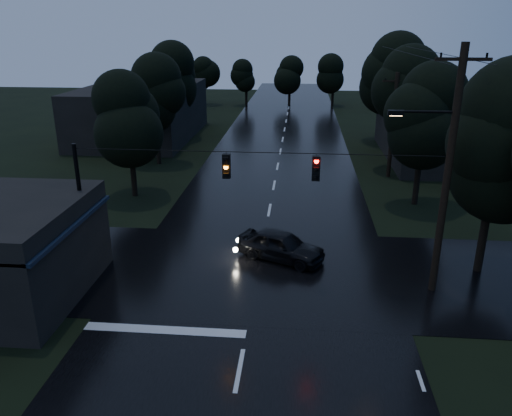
# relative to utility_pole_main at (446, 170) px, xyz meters

# --- Properties ---
(main_road) EXTENTS (12.00, 120.00, 0.02)m
(main_road) POSITION_rel_utility_pole_main_xyz_m (-7.41, 19.00, -5.26)
(main_road) COLOR black
(main_road) RESTS_ON ground
(cross_street) EXTENTS (60.00, 9.00, 0.02)m
(cross_street) POSITION_rel_utility_pole_main_xyz_m (-7.41, 1.00, -5.26)
(cross_street) COLOR black
(cross_street) RESTS_ON ground
(building_far_right) EXTENTS (10.00, 14.00, 4.40)m
(building_far_right) POSITION_rel_utility_pole_main_xyz_m (6.59, 23.00, -3.06)
(building_far_right) COLOR black
(building_far_right) RESTS_ON ground
(building_far_left) EXTENTS (10.00, 16.00, 5.00)m
(building_far_left) POSITION_rel_utility_pole_main_xyz_m (-21.41, 29.00, -2.76)
(building_far_left) COLOR black
(building_far_left) RESTS_ON ground
(utility_pole_main) EXTENTS (3.50, 0.30, 10.00)m
(utility_pole_main) POSITION_rel_utility_pole_main_xyz_m (0.00, 0.00, 0.00)
(utility_pole_main) COLOR black
(utility_pole_main) RESTS_ON ground
(utility_pole_far) EXTENTS (2.00, 0.30, 7.50)m
(utility_pole_far) POSITION_rel_utility_pole_main_xyz_m (0.89, 17.00, -1.38)
(utility_pole_far) COLOR black
(utility_pole_far) RESTS_ON ground
(anchor_pole_left) EXTENTS (0.18, 0.18, 6.00)m
(anchor_pole_left) POSITION_rel_utility_pole_main_xyz_m (-14.91, 0.00, -2.26)
(anchor_pole_left) COLOR black
(anchor_pole_left) RESTS_ON ground
(span_signals) EXTENTS (15.00, 0.37, 1.12)m
(span_signals) POSITION_rel_utility_pole_main_xyz_m (-6.85, -0.01, -0.01)
(span_signals) COLOR black
(span_signals) RESTS_ON ground
(tree_corner_near) EXTENTS (4.48, 4.48, 9.44)m
(tree_corner_near) POSITION_rel_utility_pole_main_xyz_m (2.59, 2.00, 0.74)
(tree_corner_near) COLOR black
(tree_corner_near) RESTS_ON ground
(tree_left_a) EXTENTS (3.92, 3.92, 8.26)m
(tree_left_a) POSITION_rel_utility_pole_main_xyz_m (-16.41, 11.00, -0.02)
(tree_left_a) COLOR black
(tree_left_a) RESTS_ON ground
(tree_left_b) EXTENTS (4.20, 4.20, 8.85)m
(tree_left_b) POSITION_rel_utility_pole_main_xyz_m (-17.01, 19.00, 0.36)
(tree_left_b) COLOR black
(tree_left_b) RESTS_ON ground
(tree_left_c) EXTENTS (4.48, 4.48, 9.44)m
(tree_left_c) POSITION_rel_utility_pole_main_xyz_m (-17.61, 29.00, 0.74)
(tree_left_c) COLOR black
(tree_left_c) RESTS_ON ground
(tree_right_a) EXTENTS (4.20, 4.20, 8.85)m
(tree_right_a) POSITION_rel_utility_pole_main_xyz_m (1.59, 11.00, 0.36)
(tree_right_a) COLOR black
(tree_right_a) RESTS_ON ground
(tree_right_b) EXTENTS (4.48, 4.48, 9.44)m
(tree_right_b) POSITION_rel_utility_pole_main_xyz_m (2.19, 19.00, 0.74)
(tree_right_b) COLOR black
(tree_right_b) RESTS_ON ground
(tree_right_c) EXTENTS (4.76, 4.76, 10.03)m
(tree_right_c) POSITION_rel_utility_pole_main_xyz_m (2.79, 29.00, 1.11)
(tree_right_c) COLOR black
(tree_right_c) RESTS_ON ground
(car) EXTENTS (4.52, 3.27, 1.43)m
(car) POSITION_rel_utility_pole_main_xyz_m (-6.42, 2.35, -4.54)
(car) COLOR black
(car) RESTS_ON ground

